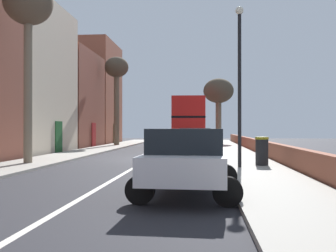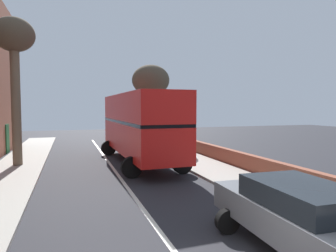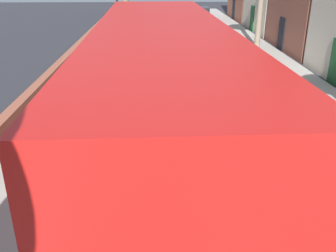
% 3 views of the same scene
% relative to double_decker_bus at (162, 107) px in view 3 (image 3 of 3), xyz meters
% --- Properties ---
extents(ground_plane, '(84.00, 84.00, 0.00)m').
position_rel_double_decker_bus_xyz_m(ground_plane, '(-1.70, -13.18, -2.35)').
color(ground_plane, '#28282D').
extents(road_centre_line, '(0.16, 54.00, 0.01)m').
position_rel_double_decker_bus_xyz_m(road_centre_line, '(-1.70, -13.18, -2.35)').
color(road_centre_line, silver).
rests_on(road_centre_line, ground).
extents(sidewalk_left, '(2.60, 60.00, 0.12)m').
position_rel_double_decker_bus_xyz_m(sidewalk_left, '(-6.60, -13.18, -2.29)').
color(sidewalk_left, '#9E998E').
rests_on(sidewalk_left, ground).
extents(sidewalk_right, '(2.60, 60.00, 0.12)m').
position_rel_double_decker_bus_xyz_m(sidewalk_right, '(3.20, -13.18, -2.29)').
color(sidewalk_right, '#9E998E').
rests_on(sidewalk_right, ground).
extents(boundary_wall_right, '(0.36, 54.00, 0.91)m').
position_rel_double_decker_bus_xyz_m(boundary_wall_right, '(4.75, -13.18, -1.90)').
color(boundary_wall_right, brown).
rests_on(boundary_wall_right, ground).
extents(double_decker_bus, '(3.74, 10.54, 4.06)m').
position_rel_double_decker_bus_xyz_m(double_decker_bus, '(0.00, 0.00, 0.00)').
color(double_decker_bus, red).
rests_on(double_decker_bus, ground).
extents(parked_car_red_left_0, '(2.48, 4.03, 1.60)m').
position_rel_double_decker_bus_xyz_m(parked_car_red_left_0, '(-4.20, -29.57, -1.44)').
color(parked_car_red_left_0, '#AD1919').
rests_on(parked_car_red_left_0, ground).
extents(parked_car_grey_right_1, '(2.56, 4.65, 1.65)m').
position_rel_double_decker_bus_xyz_m(parked_car_grey_right_1, '(0.80, -11.98, -1.40)').
color(parked_car_grey_right_1, slate).
rests_on(parked_car_grey_right_1, ground).
extents(parked_car_white_right_2, '(2.55, 4.16, 1.62)m').
position_rel_double_decker_bus_xyz_m(parked_car_white_right_2, '(0.80, -17.39, -1.43)').
color(parked_car_white_right_2, silver).
rests_on(parked_car_white_right_2, ground).
extents(parked_car_white_right_3, '(2.64, 4.37, 1.64)m').
position_rel_double_decker_bus_xyz_m(parked_car_white_right_3, '(0.80, -23.81, -1.42)').
color(parked_car_white_right_3, silver).
rests_on(parked_car_white_right_3, ground).
extents(litter_bin_right, '(0.55, 0.55, 1.17)m').
position_rel_double_decker_bus_xyz_m(litter_bin_right, '(3.60, -17.17, -1.64)').
color(litter_bin_right, black).
rests_on(litter_bin_right, sidewalk_right).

